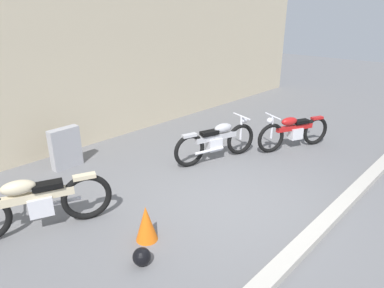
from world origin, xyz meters
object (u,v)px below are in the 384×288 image
stone_marker (65,148)px  helmet (142,257)px  motorcycle_red (293,131)px  traffic_cone (146,223)px  motorcycle_cream (35,203)px  motorcycle_silver (217,141)px

stone_marker → helmet: stone_marker is taller
stone_marker → motorcycle_red: (4.24, -2.98, 0.00)m
traffic_cone → motorcycle_cream: motorcycle_cream is taller
motorcycle_red → stone_marker: bearing=-11.5°
stone_marker → motorcycle_red: size_ratio=0.46×
stone_marker → motorcycle_red: 5.18m
helmet → motorcycle_red: 5.09m
helmet → motorcycle_silver: 3.59m
stone_marker → helmet: bearing=-103.1°
helmet → stone_marker: bearing=76.9°
helmet → motorcycle_silver: (3.28, 1.44, 0.33)m
traffic_cone → motorcycle_cream: (-0.98, 1.37, 0.21)m
traffic_cone → stone_marker: bearing=82.2°
motorcycle_red → motorcycle_cream: motorcycle_cream is taller
motorcycle_silver → motorcycle_red: 1.99m
stone_marker → motorcycle_silver: (2.46, -2.07, 0.02)m
motorcycle_red → helmet: bearing=29.6°
stone_marker → motorcycle_silver: size_ratio=0.43×
motorcycle_silver → stone_marker: bearing=156.5°
traffic_cone → motorcycle_silver: motorcycle_silver is taller
motorcycle_silver → motorcycle_red: (1.77, -0.90, -0.01)m
helmet → traffic_cone: traffic_cone is taller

